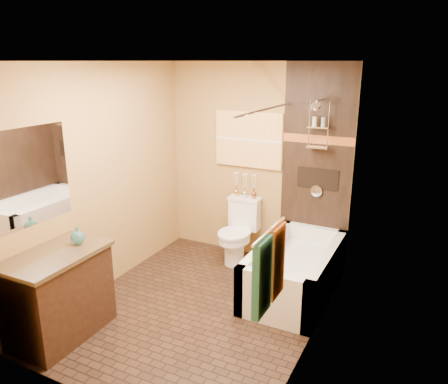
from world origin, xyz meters
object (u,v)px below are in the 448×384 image
Objects in this scene: sunset_painting at (248,140)px; bathtub at (295,274)px; vanity at (59,294)px; toilet at (239,231)px.

sunset_painting is 0.60× the size of bathtub.
bathtub is at bearing 44.66° from vanity.
sunset_painting is 1.11× the size of toilet.
toilet is 2.35m from vanity.
sunset_painting reaches higher than vanity.
vanity reaches higher than toilet.
sunset_painting is 0.94× the size of vanity.
vanity is at bearing -112.96° from toilet.
sunset_painting is at bearing 87.36° from toilet.
toilet is 0.85× the size of vanity.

